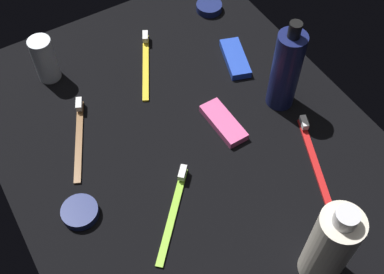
# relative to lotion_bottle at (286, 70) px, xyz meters

# --- Properties ---
(ground_plane) EXTENTS (0.84, 0.64, 0.01)m
(ground_plane) POSITION_rel_lotion_bottle_xyz_m (0.01, -0.20, -0.09)
(ground_plane) COLOR black
(lotion_bottle) EXTENTS (0.05, 0.05, 0.19)m
(lotion_bottle) POSITION_rel_lotion_bottle_xyz_m (0.00, 0.00, 0.00)
(lotion_bottle) COLOR navy
(lotion_bottle) RESTS_ON ground_plane
(bodywash_bottle) EXTENTS (0.06, 0.06, 0.18)m
(bodywash_bottle) POSITION_rel_lotion_bottle_xyz_m (0.30, -0.15, -0.00)
(bodywash_bottle) COLOR silver
(bodywash_bottle) RESTS_ON ground_plane
(deodorant_stick) EXTENTS (0.04, 0.04, 0.10)m
(deodorant_stick) POSITION_rel_lotion_bottle_xyz_m (-0.29, -0.35, -0.04)
(deodorant_stick) COLOR silver
(deodorant_stick) RESTS_ON ground_plane
(toothbrush_yellow) EXTENTS (0.16, 0.10, 0.02)m
(toothbrush_yellow) POSITION_rel_lotion_bottle_xyz_m (-0.22, -0.17, -0.08)
(toothbrush_yellow) COLOR yellow
(toothbrush_yellow) RESTS_ON ground_plane
(toothbrush_lime) EXTENTS (0.14, 0.13, 0.02)m
(toothbrush_lime) POSITION_rel_lotion_bottle_xyz_m (0.10, -0.29, -0.08)
(toothbrush_lime) COLOR #8CD133
(toothbrush_lime) RESTS_ON ground_plane
(toothbrush_brown) EXTENTS (0.17, 0.09, 0.02)m
(toothbrush_brown) POSITION_rel_lotion_bottle_xyz_m (-0.12, -0.36, -0.08)
(toothbrush_brown) COLOR brown
(toothbrush_brown) RESTS_ON ground_plane
(toothbrush_red) EXTENTS (0.17, 0.08, 0.02)m
(toothbrush_red) POSITION_rel_lotion_bottle_xyz_m (0.13, -0.03, -0.08)
(toothbrush_red) COLOR red
(toothbrush_red) RESTS_ON ground_plane
(snack_bar_blue) EXTENTS (0.11, 0.07, 0.01)m
(snack_bar_blue) POSITION_rel_lotion_bottle_xyz_m (-0.13, -0.01, -0.08)
(snack_bar_blue) COLOR blue
(snack_bar_blue) RESTS_ON ground_plane
(snack_bar_pink) EXTENTS (0.10, 0.04, 0.01)m
(snack_bar_pink) POSITION_rel_lotion_bottle_xyz_m (-0.01, -0.12, -0.08)
(snack_bar_pink) COLOR #E55999
(snack_bar_pink) RESTS_ON ground_plane
(cream_tin_left) EXTENTS (0.06, 0.06, 0.02)m
(cream_tin_left) POSITION_rel_lotion_bottle_xyz_m (0.03, -0.42, -0.08)
(cream_tin_left) COLOR navy
(cream_tin_left) RESTS_ON ground_plane
(cream_tin_right) EXTENTS (0.06, 0.06, 0.02)m
(cream_tin_right) POSITION_rel_lotion_bottle_xyz_m (-0.29, 0.03, -0.08)
(cream_tin_right) COLOR navy
(cream_tin_right) RESTS_ON ground_plane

